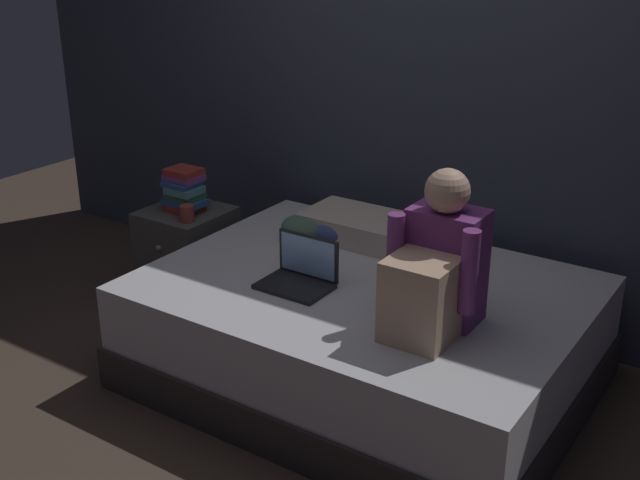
{
  "coord_description": "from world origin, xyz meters",
  "views": [
    {
      "loc": [
        1.88,
        -2.58,
        2.07
      ],
      "look_at": [
        0.08,
        0.1,
        0.77
      ],
      "focal_mm": 45.06,
      "sensor_mm": 36.0,
      "label": 1
    }
  ],
  "objects_px": {
    "bed": "(364,333)",
    "book_stack": "(184,190)",
    "mug": "(187,213)",
    "clothes_pile": "(313,229)",
    "laptop": "(300,274)",
    "nightstand": "(188,255)",
    "pillow": "(358,226)",
    "person_sitting": "(436,270)"
  },
  "relations": [
    {
      "from": "laptop",
      "to": "mug",
      "type": "relative_size",
      "value": 3.56
    },
    {
      "from": "pillow",
      "to": "clothes_pile",
      "type": "height_order",
      "value": "pillow"
    },
    {
      "from": "laptop",
      "to": "pillow",
      "type": "relative_size",
      "value": 0.57
    },
    {
      "from": "bed",
      "to": "pillow",
      "type": "distance_m",
      "value": 0.64
    },
    {
      "from": "pillow",
      "to": "mug",
      "type": "distance_m",
      "value": 0.93
    },
    {
      "from": "book_stack",
      "to": "laptop",
      "type": "bearing_deg",
      "value": -20.32
    },
    {
      "from": "nightstand",
      "to": "pillow",
      "type": "bearing_deg",
      "value": 13.9
    },
    {
      "from": "bed",
      "to": "person_sitting",
      "type": "height_order",
      "value": "person_sitting"
    },
    {
      "from": "book_stack",
      "to": "pillow",
      "type": "bearing_deg",
      "value": 14.07
    },
    {
      "from": "bed",
      "to": "person_sitting",
      "type": "xyz_separation_m",
      "value": [
        0.45,
        -0.21,
        0.51
      ]
    },
    {
      "from": "nightstand",
      "to": "clothes_pile",
      "type": "xyz_separation_m",
      "value": [
        0.81,
        0.09,
        0.3
      ]
    },
    {
      "from": "book_stack",
      "to": "clothes_pile",
      "type": "xyz_separation_m",
      "value": [
        0.8,
        0.09,
        -0.09
      ]
    },
    {
      "from": "pillow",
      "to": "laptop",
      "type": "bearing_deg",
      "value": -82.75
    },
    {
      "from": "bed",
      "to": "book_stack",
      "type": "xyz_separation_m",
      "value": [
        -1.29,
        0.2,
        0.41
      ]
    },
    {
      "from": "person_sitting",
      "to": "laptop",
      "type": "xyz_separation_m",
      "value": [
        -0.68,
        0.02,
        -0.2
      ]
    },
    {
      "from": "laptop",
      "to": "book_stack",
      "type": "xyz_separation_m",
      "value": [
        -1.06,
        0.39,
        0.09
      ]
    },
    {
      "from": "bed",
      "to": "nightstand",
      "type": "relative_size",
      "value": 3.67
    },
    {
      "from": "bed",
      "to": "nightstand",
      "type": "distance_m",
      "value": 1.32
    },
    {
      "from": "nightstand",
      "to": "laptop",
      "type": "xyz_separation_m",
      "value": [
        1.07,
        -0.4,
        0.3
      ]
    },
    {
      "from": "clothes_pile",
      "to": "laptop",
      "type": "bearing_deg",
      "value": -61.69
    },
    {
      "from": "laptop",
      "to": "mug",
      "type": "height_order",
      "value": "laptop"
    },
    {
      "from": "nightstand",
      "to": "mug",
      "type": "bearing_deg",
      "value": -42.69
    },
    {
      "from": "bed",
      "to": "mug",
      "type": "xyz_separation_m",
      "value": [
        -1.17,
        0.09,
        0.33
      ]
    },
    {
      "from": "pillow",
      "to": "book_stack",
      "type": "distance_m",
      "value": 1.01
    },
    {
      "from": "person_sitting",
      "to": "book_stack",
      "type": "distance_m",
      "value": 1.79
    },
    {
      "from": "nightstand",
      "to": "book_stack",
      "type": "height_order",
      "value": "book_stack"
    },
    {
      "from": "nightstand",
      "to": "pillow",
      "type": "relative_size",
      "value": 0.97
    },
    {
      "from": "laptop",
      "to": "pillow",
      "type": "height_order",
      "value": "laptop"
    },
    {
      "from": "person_sitting",
      "to": "pillow",
      "type": "distance_m",
      "value": 1.02
    },
    {
      "from": "book_stack",
      "to": "mug",
      "type": "height_order",
      "value": "book_stack"
    },
    {
      "from": "laptop",
      "to": "clothes_pile",
      "type": "relative_size",
      "value": 0.86
    },
    {
      "from": "pillow",
      "to": "person_sitting",
      "type": "bearing_deg",
      "value": -40.92
    },
    {
      "from": "bed",
      "to": "clothes_pile",
      "type": "xyz_separation_m",
      "value": [
        -0.49,
        0.29,
        0.32
      ]
    },
    {
      "from": "bed",
      "to": "pillow",
      "type": "bearing_deg",
      "value": 124.81
    },
    {
      "from": "book_stack",
      "to": "clothes_pile",
      "type": "relative_size",
      "value": 0.65
    },
    {
      "from": "nightstand",
      "to": "mug",
      "type": "xyz_separation_m",
      "value": [
        0.13,
        -0.12,
        0.32
      ]
    },
    {
      "from": "person_sitting",
      "to": "mug",
      "type": "bearing_deg",
      "value": 169.68
    },
    {
      "from": "bed",
      "to": "laptop",
      "type": "height_order",
      "value": "laptop"
    },
    {
      "from": "book_stack",
      "to": "mug",
      "type": "relative_size",
      "value": 2.68
    },
    {
      "from": "bed",
      "to": "nightstand",
      "type": "height_order",
      "value": "nightstand"
    },
    {
      "from": "person_sitting",
      "to": "pillow",
      "type": "relative_size",
      "value": 1.17
    },
    {
      "from": "nightstand",
      "to": "clothes_pile",
      "type": "height_order",
      "value": "clothes_pile"
    }
  ]
}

